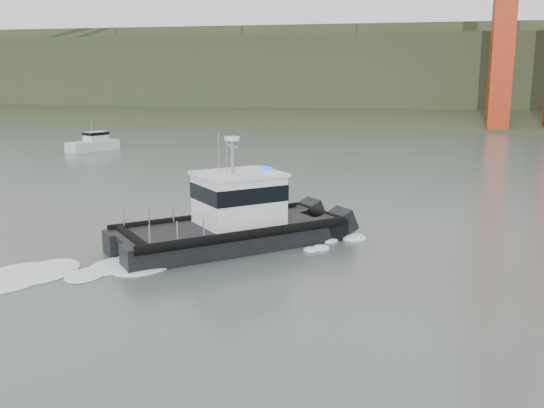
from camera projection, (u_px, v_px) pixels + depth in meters
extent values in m
plane|color=#52615B|center=(261.00, 318.00, 20.37)|extent=(400.00, 400.00, 0.00)
cube|color=#324225|center=(376.00, 122.00, 108.44)|extent=(500.00, 44.72, 16.25)
cube|color=#324225|center=(382.00, 86.00, 134.01)|extent=(500.00, 70.00, 18.00)
cube|color=#324225|center=(386.00, 65.00, 156.91)|extent=(500.00, 60.00, 16.00)
cube|color=black|center=(218.00, 231.00, 30.17)|extent=(9.17, 8.42, 1.21)
cube|color=black|center=(243.00, 244.00, 27.85)|extent=(9.17, 8.42, 1.21)
cube|color=black|center=(220.00, 228.00, 28.66)|extent=(9.86, 9.44, 0.25)
cube|color=white|center=(239.00, 200.00, 28.89)|extent=(4.74, 4.69, 2.33)
cube|color=black|center=(239.00, 191.00, 28.80)|extent=(4.83, 4.78, 0.76)
cube|color=white|center=(238.00, 174.00, 28.63)|extent=(5.03, 4.98, 0.16)
cylinder|color=gray|center=(232.00, 157.00, 28.31)|extent=(0.16, 0.16, 1.82)
cylinder|color=white|center=(232.00, 139.00, 28.13)|extent=(0.71, 0.71, 0.18)
cube|color=silver|center=(93.00, 146.00, 66.24)|extent=(4.19, 6.14, 1.17)
cube|color=silver|center=(96.00, 137.00, 66.43)|extent=(2.39, 2.78, 1.17)
cube|color=black|center=(96.00, 133.00, 66.35)|extent=(2.45, 2.84, 0.34)
cylinder|color=gray|center=(92.00, 127.00, 65.82)|extent=(0.08, 0.08, 1.17)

